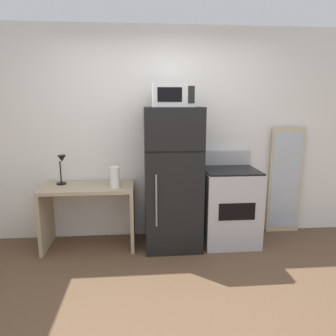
% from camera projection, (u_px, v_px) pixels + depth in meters
% --- Properties ---
extents(ground_plane, '(12.00, 12.00, 0.00)m').
position_uv_depth(ground_plane, '(174.00, 315.00, 2.55)').
color(ground_plane, brown).
extents(wall_back_white, '(5.00, 0.10, 2.60)m').
position_uv_depth(wall_back_white, '(160.00, 135.00, 3.95)').
color(wall_back_white, white).
rests_on(wall_back_white, ground).
extents(desk, '(1.06, 0.55, 0.75)m').
position_uv_depth(desk, '(89.00, 205.00, 3.70)').
color(desk, tan).
rests_on(desk, ground).
extents(desk_lamp, '(0.14, 0.12, 0.35)m').
position_uv_depth(desk_lamp, '(62.00, 165.00, 3.65)').
color(desk_lamp, black).
rests_on(desk_lamp, desk).
extents(paper_towel_roll, '(0.11, 0.11, 0.24)m').
position_uv_depth(paper_towel_roll, '(115.00, 177.00, 3.55)').
color(paper_towel_roll, white).
rests_on(paper_towel_roll, desk).
extents(refrigerator, '(0.65, 0.65, 1.65)m').
position_uv_depth(refrigerator, '(172.00, 178.00, 3.68)').
color(refrigerator, black).
rests_on(refrigerator, ground).
extents(microwave, '(0.46, 0.35, 0.26)m').
position_uv_depth(microwave, '(173.00, 95.00, 3.46)').
color(microwave, silver).
rests_on(microwave, refrigerator).
extents(oven_range, '(0.66, 0.61, 1.10)m').
position_uv_depth(oven_range, '(229.00, 206.00, 3.83)').
color(oven_range, '#B7B7BC').
rests_on(oven_range, ground).
extents(leaning_mirror, '(0.44, 0.03, 1.40)m').
position_uv_depth(leaning_mirror, '(285.00, 181.00, 4.10)').
color(leaning_mirror, '#C6B793').
rests_on(leaning_mirror, ground).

